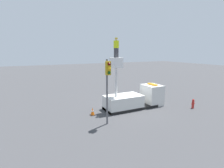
% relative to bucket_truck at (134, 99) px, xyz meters
% --- Properties ---
extents(ground_plane, '(120.00, 120.00, 0.00)m').
position_rel_bucket_truck_xyz_m(ground_plane, '(-0.44, 0.00, -0.92)').
color(ground_plane, '#424244').
extents(bucket_truck, '(6.18, 2.11, 5.04)m').
position_rel_bucket_truck_xyz_m(bucket_truck, '(0.00, 0.00, 0.00)').
color(bucket_truck, black).
rests_on(bucket_truck, ground).
extents(worker, '(0.40, 0.26, 1.75)m').
position_rel_bucket_truck_xyz_m(worker, '(-2.10, 0.00, 5.00)').
color(worker, '#38383D').
rests_on(worker, bucket_truck).
extents(traffic_light_pole, '(0.34, 0.57, 5.04)m').
position_rel_bucket_truck_xyz_m(traffic_light_pole, '(-4.16, -2.59, 2.65)').
color(traffic_light_pole, '#515156').
rests_on(traffic_light_pole, ground).
extents(fire_hydrant, '(0.47, 0.23, 0.94)m').
position_rel_bucket_truck_xyz_m(fire_hydrant, '(5.07, -2.84, -0.46)').
color(fire_hydrant, '#B2231E').
rests_on(fire_hydrant, ground).
extents(traffic_cone_rear, '(0.43, 0.43, 0.70)m').
position_rel_bucket_truck_xyz_m(traffic_cone_rear, '(-4.53, -0.16, -0.59)').
color(traffic_cone_rear, black).
rests_on(traffic_cone_rear, ground).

